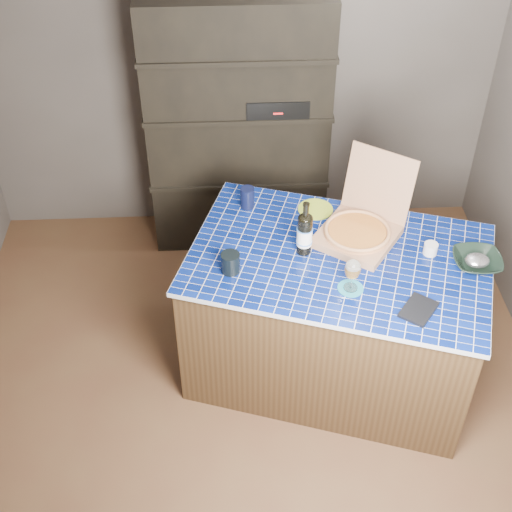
{
  "coord_description": "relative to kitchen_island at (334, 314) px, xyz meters",
  "views": [
    {
      "loc": [
        -0.09,
        -2.64,
        3.36
      ],
      "look_at": [
        0.04,
        0.0,
        1.08
      ],
      "focal_mm": 50.0,
      "sensor_mm": 36.0,
      "label": 1
    }
  ],
  "objects": [
    {
      "name": "room",
      "position": [
        -0.5,
        -0.2,
        0.81
      ],
      "size": [
        3.5,
        3.5,
        3.5
      ],
      "color": "brown",
      "rests_on": "ground"
    },
    {
      "name": "shelving_unit",
      "position": [
        -0.5,
        1.32,
        0.47
      ],
      "size": [
        1.2,
        0.41,
        1.8
      ],
      "color": "black",
      "rests_on": "floor"
    },
    {
      "name": "kitchen_island",
      "position": [
        0.0,
        0.0,
        0.0
      ],
      "size": [
        1.82,
        1.45,
        0.87
      ],
      "rotation": [
        0.0,
        0.0,
        -0.32
      ],
      "color": "#402C19",
      "rests_on": "floor"
    },
    {
      "name": "pizza_box",
      "position": [
        0.13,
        0.16,
        0.5
      ],
      "size": [
        0.59,
        0.61,
        0.43
      ],
      "rotation": [
        0.0,
        0.0,
        -0.61
      ],
      "color": "#A17353",
      "rests_on": "kitchen_island"
    },
    {
      "name": "mead_bottle",
      "position": [
        -0.19,
        0.06,
        0.56
      ],
      "size": [
        0.09,
        0.09,
        0.32
      ],
      "color": "black",
      "rests_on": "kitchen_island"
    },
    {
      "name": "teal_trivet",
      "position": [
        0.02,
        -0.25,
        0.44
      ],
      "size": [
        0.13,
        0.13,
        0.01
      ],
      "primitive_type": "cylinder",
      "color": "teal",
      "rests_on": "kitchen_island"
    },
    {
      "name": "wine_glass",
      "position": [
        0.02,
        -0.25,
        0.57
      ],
      "size": [
        0.08,
        0.08,
        0.18
      ],
      "color": "white",
      "rests_on": "teal_trivet"
    },
    {
      "name": "tumbler",
      "position": [
        -0.58,
        -0.08,
        0.49
      ],
      "size": [
        0.1,
        0.1,
        0.11
      ],
      "primitive_type": "cylinder",
      "color": "black",
      "rests_on": "kitchen_island"
    },
    {
      "name": "dvd_case",
      "position": [
        0.33,
        -0.42,
        0.44
      ],
      "size": [
        0.23,
        0.24,
        0.02
      ],
      "primitive_type": "cube",
      "rotation": [
        0.0,
        0.0,
        -0.64
      ],
      "color": "black",
      "rests_on": "kitchen_island"
    },
    {
      "name": "bowl",
      "position": [
        0.7,
        -0.11,
        0.47
      ],
      "size": [
        0.27,
        0.27,
        0.06
      ],
      "primitive_type": "imported",
      "rotation": [
        0.0,
        0.0,
        -0.06
      ],
      "color": "black",
      "rests_on": "kitchen_island"
    },
    {
      "name": "foil_contents",
      "position": [
        0.7,
        -0.11,
        0.47
      ],
      "size": [
        0.13,
        0.11,
        0.06
      ],
      "primitive_type": "ellipsoid",
      "color": "silver",
      "rests_on": "bowl"
    },
    {
      "name": "white_jar",
      "position": [
        0.49,
        0.01,
        0.47
      ],
      "size": [
        0.07,
        0.07,
        0.06
      ],
      "primitive_type": "cylinder",
      "color": "silver",
      "rests_on": "kitchen_island"
    },
    {
      "name": "navy_cup",
      "position": [
        -0.47,
        0.47,
        0.5
      ],
      "size": [
        0.08,
        0.08,
        0.13
      ],
      "primitive_type": "cylinder",
      "color": "black",
      "rests_on": "kitchen_island"
    },
    {
      "name": "green_trivet",
      "position": [
        -0.08,
        0.42,
        0.44
      ],
      "size": [
        0.2,
        0.2,
        0.01
      ],
      "primitive_type": "cylinder",
      "color": "#9AB326",
      "rests_on": "kitchen_island"
    }
  ]
}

